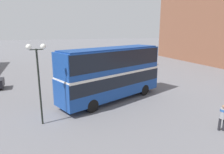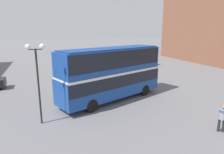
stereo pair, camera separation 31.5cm
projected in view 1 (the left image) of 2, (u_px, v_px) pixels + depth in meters
name	position (u px, v px, depth m)	size (l,w,h in m)	color
ground_plane	(103.00, 97.00, 18.81)	(240.00, 240.00, 0.00)	slate
double_decker_bus	(112.00, 71.00, 17.64)	(10.33, 5.96, 4.71)	#194293
pedestrian_foreground	(223.00, 115.00, 12.41)	(0.59, 0.59, 1.72)	#232328
parked_car_kerb_far	(143.00, 60.00, 36.23)	(4.54, 2.41, 1.57)	silver
street_lamp_twin_globe	(38.00, 65.00, 12.63)	(1.19, 0.35, 5.38)	black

